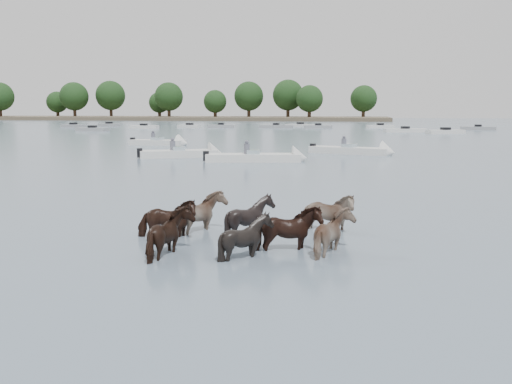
# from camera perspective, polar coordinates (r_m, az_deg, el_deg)

# --- Properties ---
(ground) EXTENTS (400.00, 400.00, 0.00)m
(ground) POSITION_cam_1_polar(r_m,az_deg,el_deg) (11.89, -0.62, -6.93)
(ground) COLOR slate
(ground) RESTS_ON ground
(shoreline) EXTENTS (160.00, 30.00, 1.00)m
(shoreline) POSITION_cam_1_polar(r_m,az_deg,el_deg) (176.71, -13.31, 7.53)
(shoreline) COLOR #4C4233
(shoreline) RESTS_ON ground
(pony_herd) EXTENTS (5.66, 4.41, 1.33)m
(pony_herd) POSITION_cam_1_polar(r_m,az_deg,el_deg) (13.10, -1.06, -3.78)
(pony_herd) COLOR black
(pony_herd) RESTS_ON ground
(motorboat_a) EXTENTS (5.71, 3.84, 1.92)m
(motorboat_a) POSITION_cam_1_polar(r_m,az_deg,el_deg) (37.26, -6.92, 4.00)
(motorboat_a) COLOR silver
(motorboat_a) RESTS_ON ground
(motorboat_b) EXTENTS (6.49, 2.85, 1.92)m
(motorboat_b) POSITION_cam_1_polar(r_m,az_deg,el_deg) (33.76, 1.07, 3.59)
(motorboat_b) COLOR silver
(motorboat_b) RESTS_ON ground
(motorboat_c) EXTENTS (6.40, 3.53, 1.92)m
(motorboat_c) POSITION_cam_1_polar(r_m,az_deg,el_deg) (40.03, 10.81, 4.23)
(motorboat_c) COLOR silver
(motorboat_c) RESTS_ON ground
(motorboat_f) EXTENTS (5.73, 2.20, 1.92)m
(motorboat_f) POSITION_cam_1_polar(r_m,az_deg,el_deg) (49.77, -9.46, 5.10)
(motorboat_f) COLOR silver
(motorboat_f) RESTS_ON ground
(distant_flotilla) EXTENTS (101.42, 28.31, 0.93)m
(distant_flotilla) POSITION_cam_1_polar(r_m,az_deg,el_deg) (89.55, 9.75, 6.63)
(distant_flotilla) COLOR gray
(distant_flotilla) RESTS_ON ground
(treeline) EXTENTS (150.06, 23.22, 12.29)m
(treeline) POSITION_cam_1_polar(r_m,az_deg,el_deg) (177.55, -13.17, 9.56)
(treeline) COLOR #382619
(treeline) RESTS_ON ground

